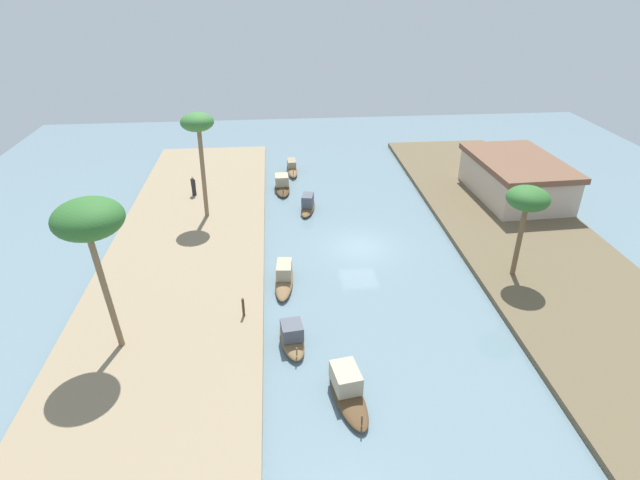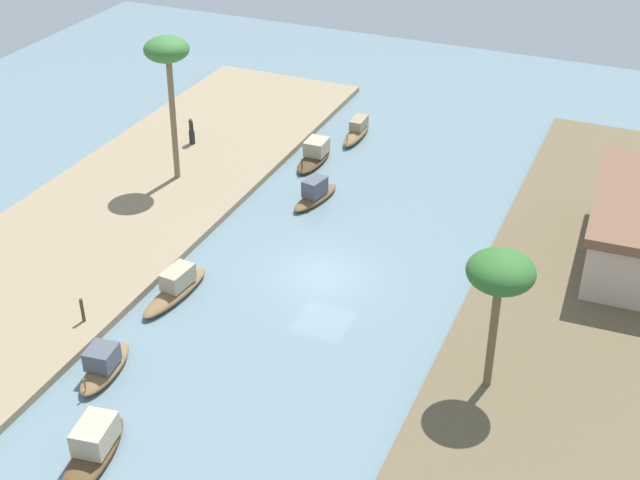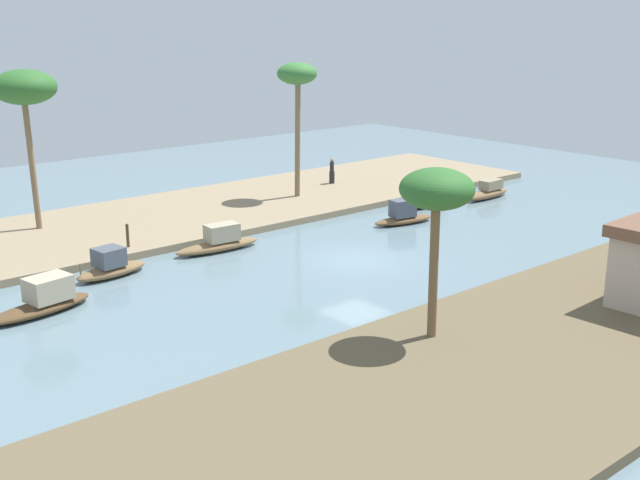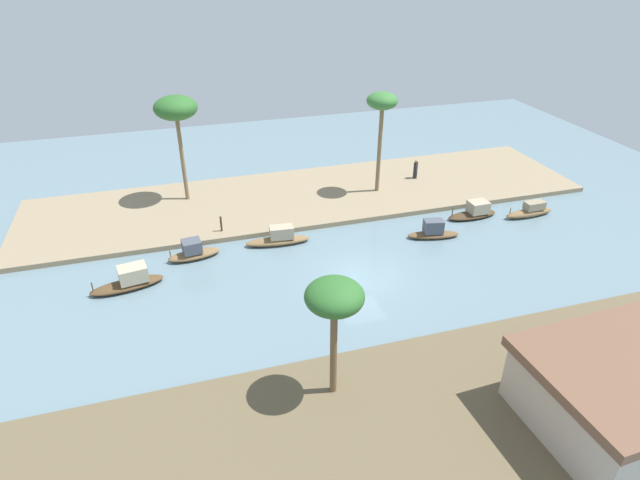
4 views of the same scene
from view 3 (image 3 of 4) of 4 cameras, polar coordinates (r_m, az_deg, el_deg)
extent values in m
plane|color=slate|center=(35.55, 2.61, -1.44)|extent=(65.23, 65.23, 0.00)
cube|color=#937F60|center=(44.28, -7.60, 2.16)|extent=(42.23, 10.19, 0.35)
cube|color=brown|center=(28.70, 18.57, -6.25)|extent=(42.23, 10.19, 0.35)
ellipsoid|color=brown|center=(37.07, -7.37, -0.45)|extent=(4.32, 1.40, 0.46)
cube|color=tan|center=(37.02, -7.05, 0.54)|extent=(1.60, 1.00, 0.79)
ellipsoid|color=brown|center=(48.38, 11.89, 3.23)|extent=(3.84, 1.04, 0.52)
cube|color=gray|center=(48.54, 12.17, 3.91)|extent=(1.49, 0.79, 0.57)
cylinder|color=brown|center=(46.96, 10.72, 3.47)|extent=(0.07, 0.07, 0.46)
ellipsoid|color=brown|center=(30.93, -19.46, -4.64)|extent=(4.24, 1.89, 0.44)
cube|color=tan|center=(30.91, -18.90, -3.29)|extent=(1.72, 1.35, 0.90)
ellipsoid|color=#47331E|center=(45.96, 7.81, 2.68)|extent=(3.80, 1.28, 0.38)
cube|color=tan|center=(46.13, 8.16, 3.48)|extent=(1.39, 1.13, 0.82)
cylinder|color=#47331E|center=(44.63, 6.43, 2.95)|extent=(0.07, 0.07, 0.64)
ellipsoid|color=brown|center=(34.37, -14.73, -2.16)|extent=(3.36, 1.53, 0.48)
cube|color=#4C515B|center=(34.15, -14.91, -1.18)|extent=(1.24, 1.16, 0.78)
cylinder|color=brown|center=(33.54, -16.81, -2.01)|extent=(0.07, 0.07, 0.46)
ellipsoid|color=brown|center=(41.82, 6.00, 1.43)|extent=(3.63, 1.65, 0.40)
cube|color=#4C515B|center=(41.64, 5.96, 2.28)|extent=(1.40, 1.05, 0.90)
cylinder|color=#232328|center=(49.98, 0.86, 4.52)|extent=(0.47, 0.47, 0.76)
cube|color=#232328|center=(49.85, 0.86, 5.29)|extent=(0.42, 0.39, 0.60)
sphere|color=#9E7556|center=(49.78, 0.86, 5.75)|extent=(0.21, 0.21, 0.21)
cylinder|color=#4C3823|center=(37.18, -13.63, 0.31)|extent=(0.14, 0.14, 1.08)
cylinder|color=#7F6647|center=(45.87, -1.62, 7.18)|extent=(0.31, 0.44, 6.59)
ellipsoid|color=#387533|center=(45.46, -1.66, 11.85)|extent=(2.26, 2.26, 1.24)
cylinder|color=#7F6647|center=(41.34, -19.95, 5.07)|extent=(0.29, 0.60, 6.30)
ellipsoid|color=#2D6628|center=(40.87, -20.45, 10.24)|extent=(3.05, 3.05, 1.68)
cylinder|color=brown|center=(25.95, 8.14, -2.23)|extent=(0.30, 0.33, 4.48)
ellipsoid|color=#2D6628|center=(25.25, 8.38, 3.65)|extent=(2.39, 2.39, 1.32)
camera|label=1|loc=(31.33, -55.61, 20.90)|focal=28.45mm
camera|label=2|loc=(17.48, -81.02, 43.11)|focal=48.57mm
camera|label=4|loc=(14.89, 56.97, 36.84)|focal=29.83mm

